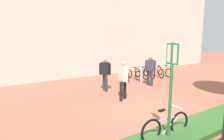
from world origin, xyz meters
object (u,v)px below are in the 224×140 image
Objects in this scene: person_suited_dark at (105,72)px; bike_at_sign at (166,126)px; parking_sign_post at (171,79)px; bike_rack_cluster at (145,73)px; person_shirt_white at (123,78)px; bollard_steel at (141,76)px; person_suited_navy at (150,68)px.

bike_at_sign is at bearing -102.42° from person_suited_dark.
bike_rack_cluster is (5.11, 6.45, -1.34)m from parking_sign_post.
parking_sign_post is 3.72m from person_shirt_white.
bollard_steel reaches higher than bike_rack_cluster.
bike_at_sign is at bearing -129.68° from person_suited_navy.
bike_rack_cluster is 2.16× the size of person_suited_dark.
bollard_steel is 2.63m from person_suited_dark.
bike_rack_cluster is 2.16× the size of person_shirt_white.
bollard_steel is 0.52× the size of person_shirt_white.
person_suited_dark reaches higher than bike_rack_cluster.
person_suited_navy is at bearing -125.76° from bike_rack_cluster.
bike_at_sign is 3.53m from person_shirt_white.
parking_sign_post is at bearing -102.89° from person_suited_dark.
bike_rack_cluster is (5.03, 6.29, -0.00)m from bike_at_sign.
bollard_steel is 0.79m from person_suited_navy.
bollard_steel is (-1.37, -1.14, 0.10)m from bike_rack_cluster.
person_suited_navy and person_shirt_white have the same top height.
person_shirt_white reaches higher than bollard_steel.
person_suited_dark is (-3.93, -1.29, 0.64)m from bike_rack_cluster.
person_suited_navy is at bearing 50.69° from parking_sign_post.
person_suited_navy reaches higher than bike_rack_cluster.
person_suited_dark is at bearing 77.11° from parking_sign_post.
bike_at_sign is 6.32m from bollard_steel.
person_shirt_white is at bearing 72.75° from parking_sign_post.
person_shirt_white is at bearing -93.37° from person_suited_dark.
person_suited_navy is 3.08m from person_shirt_white.
person_suited_navy is at bearing -76.04° from bollard_steel.
person_suited_navy is at bearing 50.32° from bike_at_sign.
person_suited_dark is (-2.71, 0.41, 0.00)m from person_suited_navy.
bike_at_sign is 1.87× the size of bollard_steel.
parking_sign_post is 1.51× the size of person_suited_dark.
bike_rack_cluster is at bearing 18.18° from person_suited_dark.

